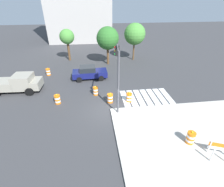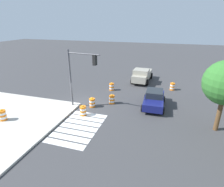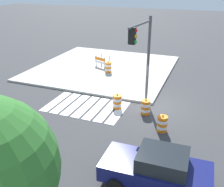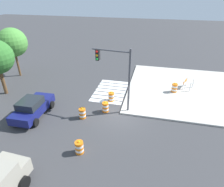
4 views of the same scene
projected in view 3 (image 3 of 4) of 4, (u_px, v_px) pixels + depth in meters
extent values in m
plane|color=#38383A|center=(152.00, 105.00, 17.40)|extent=(120.00, 120.00, 0.00)
cube|color=#BCB7AD|center=(104.00, 68.00, 24.48)|extent=(12.00, 12.00, 0.15)
cube|color=silver|center=(118.00, 112.00, 16.44)|extent=(0.60, 3.20, 0.02)
cube|color=silver|center=(107.00, 110.00, 16.69)|extent=(0.60, 3.20, 0.02)
cube|color=silver|center=(96.00, 108.00, 16.94)|extent=(0.60, 3.20, 0.02)
cube|color=silver|center=(86.00, 107.00, 17.19)|extent=(0.60, 3.20, 0.02)
cube|color=silver|center=(76.00, 105.00, 17.43)|extent=(0.60, 3.20, 0.02)
cube|color=silver|center=(66.00, 103.00, 17.68)|extent=(0.60, 3.20, 0.02)
cube|color=silver|center=(56.00, 101.00, 17.93)|extent=(0.60, 3.20, 0.02)
cube|color=navy|center=(155.00, 171.00, 10.42)|extent=(4.35, 1.95, 0.70)
cube|color=#1E2328|center=(163.00, 159.00, 10.08)|extent=(1.94, 1.65, 0.60)
cylinder|color=black|center=(115.00, 186.00, 10.16)|extent=(0.67, 0.26, 0.66)
cylinder|color=black|center=(129.00, 157.00, 11.80)|extent=(0.67, 0.26, 0.66)
cylinder|color=black|center=(191.00, 171.00, 10.96)|extent=(0.67, 0.26, 0.66)
cylinder|color=orange|center=(162.00, 130.00, 14.43)|extent=(0.56, 0.56, 0.18)
cylinder|color=white|center=(162.00, 127.00, 14.35)|extent=(0.56, 0.56, 0.18)
cylinder|color=orange|center=(162.00, 124.00, 14.28)|extent=(0.56, 0.56, 0.18)
cylinder|color=white|center=(162.00, 121.00, 14.21)|extent=(0.56, 0.56, 0.18)
cylinder|color=orange|center=(163.00, 118.00, 14.14)|extent=(0.56, 0.56, 0.18)
sphere|color=yellow|center=(163.00, 116.00, 14.08)|extent=(0.12, 0.12, 0.12)
cylinder|color=orange|center=(117.00, 107.00, 16.97)|extent=(0.56, 0.56, 0.18)
cylinder|color=white|center=(117.00, 104.00, 16.90)|extent=(0.56, 0.56, 0.18)
cylinder|color=orange|center=(117.00, 102.00, 16.83)|extent=(0.56, 0.56, 0.18)
cylinder|color=white|center=(117.00, 99.00, 16.75)|extent=(0.56, 0.56, 0.18)
cylinder|color=orange|center=(117.00, 97.00, 16.68)|extent=(0.56, 0.56, 0.18)
sphere|color=yellow|center=(117.00, 95.00, 16.62)|extent=(0.12, 0.12, 0.12)
cylinder|color=orange|center=(145.00, 112.00, 16.27)|extent=(0.56, 0.56, 0.18)
cylinder|color=white|center=(145.00, 110.00, 16.20)|extent=(0.56, 0.56, 0.18)
cylinder|color=orange|center=(146.00, 107.00, 16.12)|extent=(0.56, 0.56, 0.18)
cylinder|color=white|center=(146.00, 105.00, 16.05)|extent=(0.56, 0.56, 0.18)
cylinder|color=orange|center=(146.00, 102.00, 15.98)|extent=(0.56, 0.56, 0.18)
sphere|color=yellow|center=(146.00, 100.00, 15.92)|extent=(0.12, 0.12, 0.12)
cylinder|color=orange|center=(108.00, 71.00, 23.02)|extent=(0.56, 0.56, 0.18)
cylinder|color=white|center=(108.00, 69.00, 22.95)|extent=(0.56, 0.56, 0.18)
cylinder|color=orange|center=(108.00, 67.00, 22.88)|extent=(0.56, 0.56, 0.18)
cylinder|color=white|center=(108.00, 65.00, 22.81)|extent=(0.56, 0.56, 0.18)
cylinder|color=orange|center=(108.00, 63.00, 22.73)|extent=(0.56, 0.56, 0.18)
sphere|color=yellow|center=(108.00, 62.00, 22.67)|extent=(0.12, 0.12, 0.12)
cube|color=silver|center=(104.00, 63.00, 23.91)|extent=(0.09, 0.09, 1.00)
cube|color=silver|center=(110.00, 61.00, 24.38)|extent=(0.09, 0.09, 1.00)
cube|color=silver|center=(96.00, 60.00, 24.60)|extent=(0.09, 0.09, 1.00)
cube|color=silver|center=(101.00, 59.00, 25.07)|extent=(0.09, 0.09, 1.00)
cube|color=orange|center=(100.00, 59.00, 24.14)|extent=(1.22, 0.52, 0.28)
cube|color=white|center=(100.00, 62.00, 24.26)|extent=(1.22, 0.52, 0.20)
cylinder|color=#4C4C51|center=(148.00, 59.00, 16.95)|extent=(0.18, 0.18, 5.50)
cylinder|color=#4C4C51|center=(140.00, 24.00, 14.67)|extent=(0.48, 3.19, 0.12)
cube|color=black|center=(132.00, 36.00, 13.94)|extent=(0.39, 0.32, 0.90)
sphere|color=red|center=(136.00, 30.00, 13.74)|extent=(0.20, 0.20, 0.20)
sphere|color=#F2A514|center=(135.00, 36.00, 13.86)|extent=(0.20, 0.20, 0.20)
sphere|color=green|center=(135.00, 42.00, 13.98)|extent=(0.20, 0.20, 0.20)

